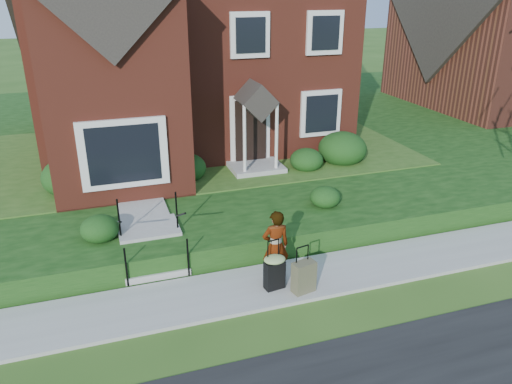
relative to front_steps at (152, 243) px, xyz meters
name	(u,v)px	position (x,y,z in m)	size (l,w,h in m)	color
ground	(282,284)	(2.50, -1.84, -0.47)	(120.00, 120.00, 0.00)	#2D5119
sidewalk	(282,283)	(2.50, -1.84, -0.43)	(60.00, 1.60, 0.08)	#9E9B93
terrace	(278,128)	(6.50, 9.06, -0.17)	(44.00, 20.00, 0.60)	#13360E
walkway	(137,188)	(0.00, 3.16, 0.16)	(1.20, 6.00, 0.06)	#9E9B93
main_house	(178,7)	(2.29, 7.76, 4.79)	(10.40, 10.20, 9.40)	maroon
front_steps	(152,243)	(0.00, 0.00, 0.00)	(1.40, 2.02, 1.50)	#9E9B93
foundation_shrubs	(221,163)	(2.48, 3.17, 0.61)	(9.92, 4.40, 1.10)	black
woman	(276,246)	(2.39, -1.72, 0.41)	(0.59, 0.39, 1.61)	#999999
suitcase_black	(275,270)	(2.25, -2.03, 0.03)	(0.50, 0.43, 1.10)	black
suitcase_olive	(304,277)	(2.78, -2.33, -0.05)	(0.52, 0.36, 1.02)	brown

